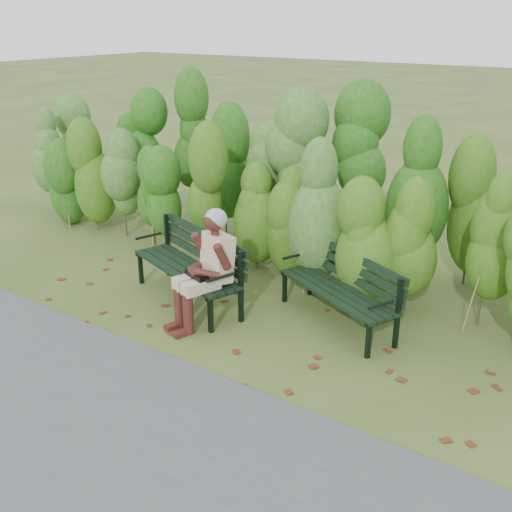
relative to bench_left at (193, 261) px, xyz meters
The scene contains 7 objects.
ground 1.05m from the bench_left, 16.54° to the right, with size 80.00×80.00×0.00m, color #3D521F.
footpath 2.66m from the bench_left, 70.42° to the right, with size 60.00×2.50×0.01m, color #474749.
hedge_band 1.97m from the bench_left, 61.35° to the left, with size 11.04×1.67×2.42m.
leaf_litter 1.32m from the bench_left, 11.86° to the right, with size 5.88×2.00×0.01m.
bench_left is the anchor object (origin of this frame).
bench_right 1.86m from the bench_left, 15.85° to the left, with size 1.68×1.14×0.81m.
seated_woman 0.68m from the bench_left, 35.01° to the right, with size 0.61×0.86×1.35m.
Camera 1 is at (3.57, -4.90, 3.31)m, focal length 42.00 mm.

